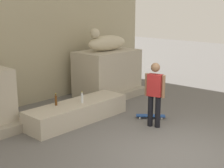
{
  "coord_description": "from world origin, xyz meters",
  "views": [
    {
      "loc": [
        -5.4,
        -3.29,
        3.05
      ],
      "look_at": [
        0.43,
        2.17,
        1.1
      ],
      "focal_mm": 51.77,
      "sensor_mm": 36.0,
      "label": 1
    }
  ],
  "objects_px": {
    "skater": "(155,92)",
    "bottle_clear": "(82,98)",
    "skateboard": "(151,116)",
    "bottle_brown": "(56,100)",
    "statue_reclining_right": "(106,42)"
  },
  "relations": [
    {
      "from": "skater",
      "to": "bottle_clear",
      "type": "relative_size",
      "value": 5.4
    },
    {
      "from": "skateboard",
      "to": "bottle_brown",
      "type": "xyz_separation_m",
      "value": [
        -2.07,
        1.53,
        0.59
      ]
    },
    {
      "from": "statue_reclining_right",
      "to": "skater",
      "type": "bearing_deg",
      "value": 68.58
    },
    {
      "from": "skateboard",
      "to": "bottle_brown",
      "type": "bearing_deg",
      "value": -164.98
    },
    {
      "from": "skateboard",
      "to": "bottle_brown",
      "type": "distance_m",
      "value": 2.64
    },
    {
      "from": "skater",
      "to": "bottle_clear",
      "type": "xyz_separation_m",
      "value": [
        -1.0,
        1.63,
        -0.28
      ]
    },
    {
      "from": "bottle_brown",
      "to": "bottle_clear",
      "type": "bearing_deg",
      "value": -28.48
    },
    {
      "from": "statue_reclining_right",
      "to": "skateboard",
      "type": "relative_size",
      "value": 2.17
    },
    {
      "from": "bottle_brown",
      "to": "skateboard",
      "type": "bearing_deg",
      "value": -36.39
    },
    {
      "from": "skateboard",
      "to": "bottle_clear",
      "type": "height_order",
      "value": "bottle_clear"
    },
    {
      "from": "statue_reclining_right",
      "to": "bottle_brown",
      "type": "relative_size",
      "value": 5.09
    },
    {
      "from": "skater",
      "to": "skateboard",
      "type": "bearing_deg",
      "value": 119.06
    },
    {
      "from": "skateboard",
      "to": "bottle_brown",
      "type": "height_order",
      "value": "bottle_brown"
    },
    {
      "from": "statue_reclining_right",
      "to": "bottle_brown",
      "type": "xyz_separation_m",
      "value": [
        -2.98,
        -1.06,
        -1.18
      ]
    },
    {
      "from": "bottle_brown",
      "to": "bottle_clear",
      "type": "distance_m",
      "value": 0.69
    }
  ]
}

